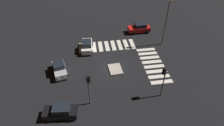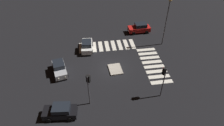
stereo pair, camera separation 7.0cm
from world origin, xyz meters
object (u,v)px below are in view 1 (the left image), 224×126
car_silver (59,68)px  car_white (87,46)px  traffic_light_south (164,75)px  car_red (139,28)px  traffic_light_west (89,83)px  street_lamp (167,15)px  traffic_island (115,69)px  car_black (61,111)px

car_silver → car_white: (5.38, -4.26, 0.01)m
car_white → traffic_light_south: bearing=-139.2°
car_white → car_red: car_red is taller
traffic_light_west → street_lamp: street_lamp is taller
traffic_island → car_red: bearing=-31.4°
car_black → car_white: bearing=-99.6°
car_black → car_red: car_red is taller
traffic_light_south → traffic_light_west: (0.03, 9.00, -0.04)m
car_black → car_red: (17.89, -14.03, 0.08)m
car_red → traffic_light_south: bearing=83.3°
traffic_light_south → traffic_island: bearing=-0.4°
traffic_light_south → street_lamp: (11.67, -4.52, 2.15)m
car_silver → street_lamp: 19.06m
car_black → street_lamp: (13.12, -17.03, 4.83)m
traffic_light_west → traffic_light_south: bearing=-60.1°
car_silver → traffic_light_west: (-6.37, -4.16, 2.61)m
car_black → car_silver: size_ratio=0.95×
car_white → car_red: 11.40m
traffic_island → traffic_light_west: traffic_light_west is taller
traffic_light_south → car_black: bearing=56.3°
traffic_island → car_silver: 8.29m
traffic_light_west → car_red: bearing=-2.6°
car_red → street_lamp: size_ratio=0.52×
traffic_island → car_red: 12.40m
car_white → street_lamp: 14.24m
car_silver → street_lamp: bearing=93.9°
traffic_island → car_silver: size_ratio=0.63×
traffic_island → car_white: size_ratio=0.64×
car_black → car_silver: bearing=-79.6°
car_silver → traffic_light_south: bearing=51.3°
traffic_island → traffic_light_west: size_ratio=0.58×
car_silver → car_red: bearing=111.7°
car_red → street_lamp: bearing=120.8°
traffic_light_west → street_lamp: bearing=-19.2°
car_silver → car_black: bearing=-8.0°
traffic_light_west → traffic_island: bearing=-4.8°
traffic_light_south → traffic_light_west: bearing=49.4°
car_red → car_black: bearing=50.5°
street_lamp → car_black: bearing=127.6°
car_red → street_lamp: 7.37m
traffic_light_west → street_lamp: (11.64, -13.52, 2.20)m
car_silver → traffic_light_south: 14.87m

